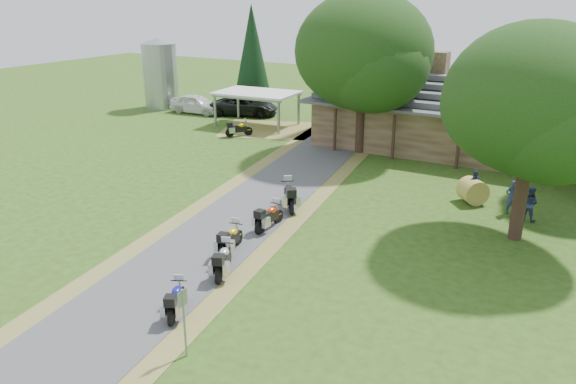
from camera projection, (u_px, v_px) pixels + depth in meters
The scene contains 22 objects.
ground at pixel (157, 283), 20.32m from camera, with size 120.00×120.00×0.00m, color #2E4714.
driveway at pixel (212, 240), 23.83m from camera, with size 46.00×46.00×0.00m, color #3E3E41.
lodge at pixel (477, 115), 36.40m from camera, with size 21.40×9.40×4.90m, color brown, non-canonical shape.
silo at pixel (160, 73), 50.19m from camera, with size 3.03×3.03×6.16m, color gray.
carport at pixel (257, 109), 43.86m from camera, with size 6.15×4.10×2.66m, color silver, non-canonical shape.
car_white_sedan at pixel (196, 102), 48.44m from camera, with size 6.15×2.60×2.05m, color silver.
car_dark_suv at pixel (244, 101), 47.67m from camera, with size 6.21×2.64×2.38m, color black.
motorcycle_row_a at pixel (176, 298), 18.24m from camera, with size 1.70×0.55×1.16m, color #161A97, non-canonical shape.
motorcycle_row_b at pixel (223, 259), 20.81m from camera, with size 1.85×0.60×1.27m, color #AFB3B7, non-canonical shape.
motorcycle_row_c at pixel (231, 238), 22.56m from camera, with size 1.87×0.61×1.28m, color gold, non-canonical shape.
motorcycle_row_d at pixel (269, 215), 24.83m from camera, with size 1.85×0.60×1.26m, color red, non-canonical shape.
motorcycle_row_e at pixel (289, 194), 27.16m from camera, with size 2.14×0.70×1.46m, color black, non-canonical shape.
motorcycle_carport_a at pixel (239, 128), 40.81m from camera, with size 1.81×0.59×1.24m, color #D6B504, non-canonical shape.
person_a at pixel (512, 194), 26.42m from camera, with size 0.55×0.40×1.95m, color navy.
person_b at pixel (530, 200), 25.65m from camera, with size 0.55×0.39×1.93m, color navy.
person_c at pixel (475, 183), 27.92m from camera, with size 0.55×0.40×1.94m, color navy.
hay_bale at pixel (473, 191), 27.93m from camera, with size 1.24×1.24×1.14m, color #A9933E.
sign_post at pixel (184, 324), 15.91m from camera, with size 0.39×0.07×2.18m, color gray, non-canonical shape.
oak_lodge_left at pixel (363, 72), 35.20m from camera, with size 8.59×8.59×10.49m, color black, non-canonical shape.
oak_driveway at pixel (531, 128), 22.43m from camera, with size 7.16×7.16×9.67m, color black, non-canonical shape.
cedar_near at pixel (360, 33), 42.47m from camera, with size 4.25×4.25×14.10m, color black.
cedar_far at pixel (252, 57), 49.02m from camera, with size 3.37×3.37×9.10m, color black.
Camera 1 is at (12.99, -13.35, 9.97)m, focal length 35.00 mm.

